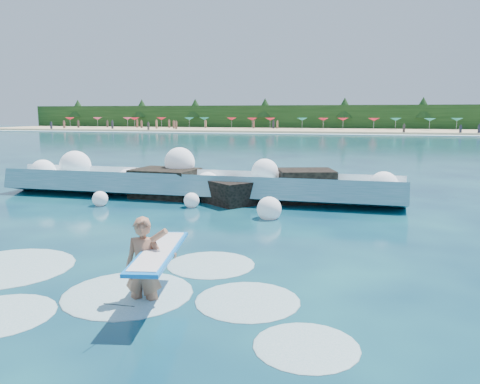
{
  "coord_description": "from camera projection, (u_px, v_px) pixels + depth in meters",
  "views": [
    {
      "loc": [
        4.76,
        -10.47,
        3.38
      ],
      "look_at": [
        1.5,
        2.0,
        1.2
      ],
      "focal_mm": 35.0,
      "sensor_mm": 36.0,
      "label": 1
    }
  ],
  "objects": [
    {
      "name": "surf_foam",
      "position": [
        98.0,
        284.0,
        9.37
      ],
      "size": [
        9.09,
        5.41,
        0.15
      ],
      "color": "silver",
      "rests_on": "ground"
    },
    {
      "name": "beach",
      "position": [
        336.0,
        131.0,
        86.12
      ],
      "size": [
        140.0,
        20.0,
        0.4
      ],
      "primitive_type": "cube",
      "color": "tan",
      "rests_on": "ground"
    },
    {
      "name": "wet_band",
      "position": [
        332.0,
        134.0,
        75.65
      ],
      "size": [
        140.0,
        5.0,
        0.08
      ],
      "primitive_type": "cube",
      "color": "silver",
      "rests_on": "ground"
    },
    {
      "name": "rock_cluster",
      "position": [
        227.0,
        188.0,
        18.47
      ],
      "size": [
        8.26,
        3.44,
        1.45
      ],
      "color": "black",
      "rests_on": "ground"
    },
    {
      "name": "surfer_with_board",
      "position": [
        147.0,
        265.0,
        8.36
      ],
      "size": [
        1.19,
        3.03,
        1.89
      ],
      "color": "#AA6C4F",
      "rests_on": "ground"
    },
    {
      "name": "wave_spray",
      "position": [
        179.0,
        175.0,
        18.8
      ],
      "size": [
        15.01,
        4.67,
        2.07
      ],
      "color": "white",
      "rests_on": "ground"
    },
    {
      "name": "breaking_wave",
      "position": [
        196.0,
        185.0,
        18.98
      ],
      "size": [
        16.18,
        2.6,
        1.39
      ],
      "color": "teal",
      "rests_on": "ground"
    },
    {
      "name": "beach_umbrellas",
      "position": [
        337.0,
        119.0,
        87.38
      ],
      "size": [
        114.0,
        6.74,
        0.5
      ],
      "color": "red",
      "rests_on": "ground"
    },
    {
      "name": "ground",
      "position": [
        162.0,
        249.0,
        11.74
      ],
      "size": [
        200.0,
        200.0,
        0.0
      ],
      "primitive_type": "plane",
      "color": "#082340",
      "rests_on": "ground"
    },
    {
      "name": "treeline",
      "position": [
        339.0,
        118.0,
        95.28
      ],
      "size": [
        140.0,
        4.0,
        5.0
      ],
      "primitive_type": "cube",
      "color": "black",
      "rests_on": "ground"
    },
    {
      "name": "beachgoers",
      "position": [
        268.0,
        126.0,
        85.13
      ],
      "size": [
        103.59,
        13.72,
        1.92
      ],
      "color": "#3F332D",
      "rests_on": "ground"
    }
  ]
}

